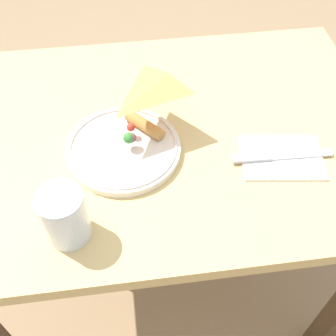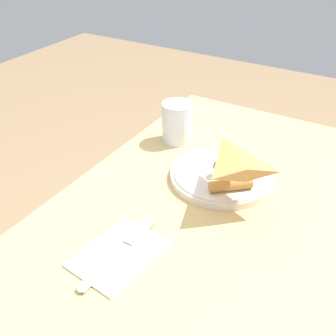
{
  "view_description": "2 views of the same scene",
  "coord_description": "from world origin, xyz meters",
  "views": [
    {
      "loc": [
        -0.07,
        -0.61,
        1.41
      ],
      "look_at": [
        -0.01,
        -0.12,
        0.79
      ],
      "focal_mm": 45.0,
      "sensor_mm": 36.0,
      "label": 1
    },
    {
      "loc": [
        0.64,
        0.24,
        1.31
      ],
      "look_at": [
        -0.01,
        -0.14,
        0.81
      ],
      "focal_mm": 45.0,
      "sensor_mm": 36.0,
      "label": 2
    }
  ],
  "objects": [
    {
      "name": "plate_pizza",
      "position": [
        -0.09,
        -0.05,
        0.79
      ],
      "size": [
        0.23,
        0.23,
        0.05
      ],
      "color": "silver",
      "rests_on": "dining_table"
    },
    {
      "name": "milk_glass",
      "position": [
        -0.19,
        -0.22,
        0.82
      ],
      "size": [
        0.08,
        0.08,
        0.1
      ],
      "color": "white",
      "rests_on": "dining_table"
    },
    {
      "name": "butter_knife",
      "position": [
        0.21,
        -0.11,
        0.78
      ],
      "size": [
        0.2,
        0.03,
        0.01
      ],
      "rotation": [
        0.0,
        0.0,
        -0.03
      ],
      "color": "#B2B2B7",
      "rests_on": "napkin_folded"
    },
    {
      "name": "napkin_folded",
      "position": [
        0.22,
        -0.11,
        0.78
      ],
      "size": [
        0.17,
        0.14,
        0.0
      ],
      "rotation": [
        0.0,
        0.0,
        -0.13
      ],
      "color": "white",
      "rests_on": "dining_table"
    },
    {
      "name": "dining_table",
      "position": [
        0.0,
        0.0,
        0.63
      ],
      "size": [
        0.94,
        0.65,
        0.77
      ],
      "color": "#DBB770",
      "rests_on": "ground_plane"
    }
  ]
}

